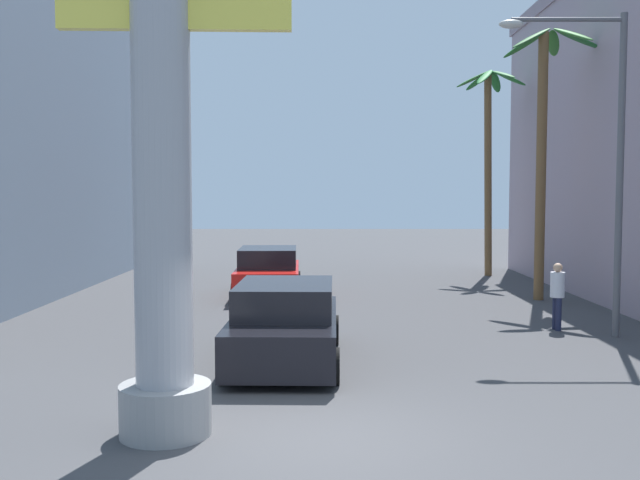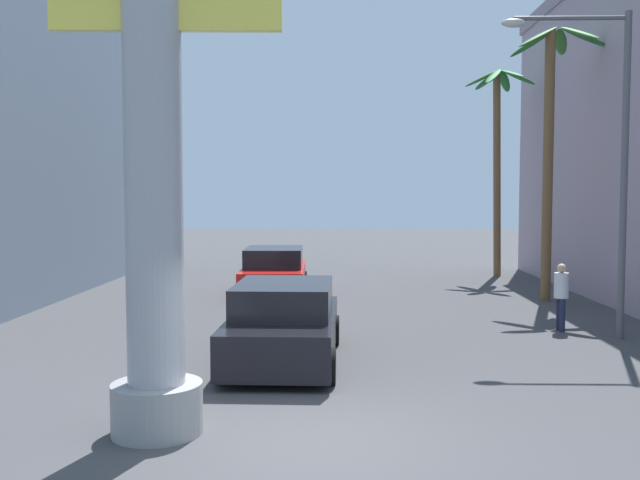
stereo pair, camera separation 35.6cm
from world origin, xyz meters
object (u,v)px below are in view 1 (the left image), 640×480
Objects in this scene: street_lamp at (598,142)px; palm_tree_mid_right at (541,129)px; pedestrian_mid_right at (554,291)px; car_far at (265,273)px; neon_sign_pole at (158,43)px; palm_tree_far_right at (486,141)px; car_lead at (283,325)px.

street_lamp is 5.58m from palm_tree_mid_right.
street_lamp is 0.89× the size of palm_tree_mid_right.
pedestrian_mid_right is (-0.63, 0.82, -3.53)m from street_lamp.
car_far is 2.77× the size of pedestrian_mid_right.
palm_tree_mid_right is at bearing 85.39° from street_lamp.
street_lamp is at bearing 38.17° from neon_sign_pole.
palm_tree_mid_right reaches higher than street_lamp.
car_far is 0.55× the size of palm_tree_far_right.
neon_sign_pole is 2.40× the size of car_lead.
street_lamp is 10.99m from car_far.
street_lamp reaches higher than car_far.
neon_sign_pole reaches higher than palm_tree_far_right.
pedestrian_mid_right is at bearing -94.90° from palm_tree_far_right.
car_lead is (-7.04, -2.44, -3.73)m from street_lamp.
palm_tree_mid_right is at bearing 53.77° from neon_sign_pole.
palm_tree_far_right is (0.34, 12.17, 0.91)m from street_lamp.
palm_tree_mid_right is at bearing -6.74° from car_far.
palm_tree_far_right is at bearing 88.40° from street_lamp.
palm_tree_far_right is 12.23m from pedestrian_mid_right.
palm_tree_mid_right is (7.49, 7.95, 4.52)m from car_lead.
car_far is at bearing 88.06° from neon_sign_pole.
street_lamp is 3.67m from pedestrian_mid_right.
palm_tree_far_right reaches higher than pedestrian_mid_right.
palm_tree_mid_right is (8.92, 12.17, -0.03)m from neon_sign_pole.
palm_tree_far_right reaches higher than street_lamp.
street_lamp is at bearing -91.60° from palm_tree_far_right.
street_lamp is 12.21m from palm_tree_far_right.
car_lead is 0.58× the size of palm_tree_far_right.
neon_sign_pole is at bearing -136.35° from pedestrian_mid_right.
neon_sign_pole is 1.38× the size of palm_tree_far_right.
palm_tree_mid_right reaches higher than pedestrian_mid_right.
car_far is at bearing 140.96° from street_lamp.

